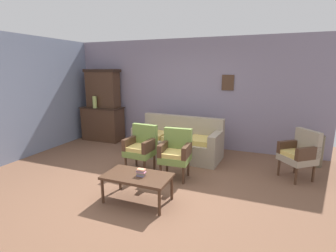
{
  "coord_description": "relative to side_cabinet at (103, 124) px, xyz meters",
  "views": [
    {
      "loc": [
        1.8,
        -3.56,
        1.96
      ],
      "look_at": [
        -0.01,
        1.03,
        0.85
      ],
      "focal_mm": 27.12,
      "sensor_mm": 36.0,
      "label": 1
    }
  ],
  "objects": [
    {
      "name": "vase_on_cabinet",
      "position": [
        -0.1,
        -0.18,
        0.62
      ],
      "size": [
        0.11,
        0.11,
        0.32
      ],
      "primitive_type": "cylinder",
      "color": "#A0B15C",
      "rests_on": "side_cabinet"
    },
    {
      "name": "cabinet_upper_hutch",
      "position": [
        0.0,
        0.08,
        0.98
      ],
      "size": [
        0.99,
        0.38,
        1.03
      ],
      "color": "#472D1E",
      "rests_on": "side_cabinet"
    },
    {
      "name": "wall_back_with_decor",
      "position": [
        2.46,
        0.38,
        0.88
      ],
      "size": [
        6.4,
        0.09,
        2.7
      ],
      "color": "gray",
      "rests_on": "ground"
    },
    {
      "name": "coffee_table",
      "position": [
        2.54,
        -2.71,
        -0.09
      ],
      "size": [
        1.0,
        0.56,
        0.42
      ],
      "color": "#472D1E",
      "rests_on": "ground"
    },
    {
      "name": "armchair_row_middle",
      "position": [
        2.78,
        -1.68,
        0.03
      ],
      "size": [
        0.55,
        0.52,
        0.9
      ],
      "color": "olive",
      "rests_on": "ground"
    },
    {
      "name": "side_cabinet",
      "position": [
        0.0,
        0.0,
        0.0
      ],
      "size": [
        1.16,
        0.55,
        0.93
      ],
      "color": "#472D1E",
      "rests_on": "ground"
    },
    {
      "name": "armchair_near_cabinet",
      "position": [
        2.04,
        -1.61,
        0.03
      ],
      "size": [
        0.55,
        0.52,
        0.9
      ],
      "color": "olive",
      "rests_on": "ground"
    },
    {
      "name": "wall_left_side",
      "position": [
        -0.78,
        -2.25,
        0.88
      ],
      "size": [
        0.06,
        5.2,
        2.7
      ],
      "primitive_type": "cube",
      "color": "slate",
      "rests_on": "ground"
    },
    {
      "name": "wingback_chair_by_fireplace",
      "position": [
        4.87,
        -0.9,
        0.03
      ],
      "size": [
        0.71,
        0.71,
        0.9
      ],
      "color": "gray",
      "rests_on": "ground"
    },
    {
      "name": "floral_couch",
      "position": [
        2.44,
        -0.57,
        -0.14
      ],
      "size": [
        2.0,
        0.93,
        0.9
      ],
      "color": "gray",
      "rests_on": "ground"
    },
    {
      "name": "book_stack_on_table",
      "position": [
        2.61,
        -2.71,
        0.01
      ],
      "size": [
        0.14,
        0.1,
        0.11
      ],
      "color": "#8379AB",
      "rests_on": "coffee_table"
    },
    {
      "name": "floor_vase_by_wall",
      "position": [
        5.3,
        -0.1,
        -0.14
      ],
      "size": [
        0.2,
        0.2,
        0.65
      ],
      "primitive_type": "cylinder",
      "color": "brown",
      "rests_on": "ground"
    },
    {
      "name": "ground_plane",
      "position": [
        2.45,
        -2.25,
        -0.47
      ],
      "size": [
        7.68,
        7.68,
        0.0
      ],
      "primitive_type": "plane",
      "color": "brown"
    }
  ]
}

